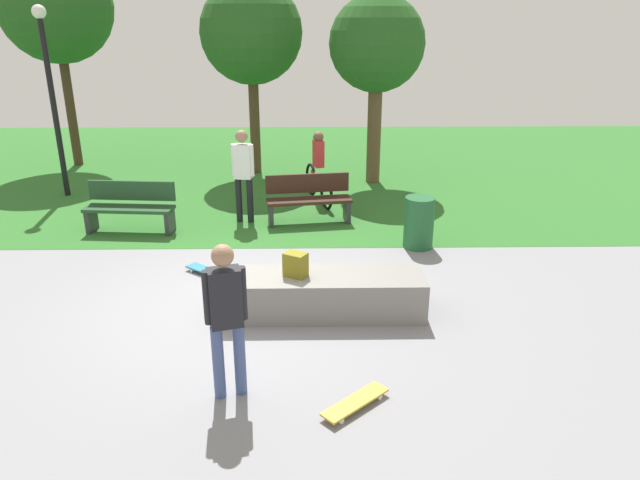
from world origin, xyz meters
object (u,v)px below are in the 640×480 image
(park_bench_near_lamppost, at_px, (130,206))
(tree_tall_oak, at_px, (377,46))
(concrete_ledge, at_px, (321,294))
(tree_leaning_ash, at_px, (251,33))
(skater_performing_trick, at_px, (226,311))
(pedestrian_with_backpack, at_px, (243,167))
(skateboard_by_ledge, at_px, (355,402))
(lamp_post, at_px, (50,83))
(backpack_on_ledge, at_px, (296,265))
(tree_broad_elm, at_px, (55,7))
(trash_bin, at_px, (419,223))
(park_bench_by_oak, at_px, (309,198))
(cyclist_on_bicycle, at_px, (318,172))
(skateboard_spare, at_px, (208,271))

(park_bench_near_lamppost, relative_size, tree_tall_oak, 0.39)
(concrete_ledge, height_order, tree_leaning_ash, tree_leaning_ash)
(skater_performing_trick, distance_m, pedestrian_with_backpack, 5.59)
(tree_tall_oak, bearing_deg, skater_performing_trick, -105.38)
(skateboard_by_ledge, xyz_separation_m, tree_leaning_ash, (-1.82, 9.69, 3.29))
(lamp_post, bearing_deg, backpack_on_ledge, -47.37)
(tree_broad_elm, relative_size, lamp_post, 1.35)
(trash_bin, bearing_deg, backpack_on_ledge, -130.38)
(concrete_ledge, relative_size, tree_broad_elm, 0.51)
(park_bench_by_oak, xyz_separation_m, pedestrian_with_backpack, (-1.22, 0.05, 0.59))
(tree_tall_oak, bearing_deg, tree_broad_elm, 166.47)
(skateboard_by_ledge, xyz_separation_m, cyclist_on_bicycle, (-0.27, 7.17, 0.57))
(lamp_post, bearing_deg, skateboard_by_ledge, -52.77)
(skateboard_by_ledge, distance_m, tree_tall_oak, 9.30)
(park_bench_by_oak, distance_m, pedestrian_with_backpack, 1.35)
(skateboard_spare, distance_m, tree_leaning_ash, 7.19)
(cyclist_on_bicycle, bearing_deg, park_bench_near_lamppost, -151.84)
(park_bench_by_oak, distance_m, tree_broad_elm, 8.56)
(backpack_on_ledge, height_order, park_bench_by_oak, park_bench_by_oak)
(skateboard_spare, bearing_deg, skateboard_by_ledge, -58.55)
(backpack_on_ledge, distance_m, park_bench_by_oak, 3.75)
(lamp_post, bearing_deg, tree_leaning_ash, 26.50)
(lamp_post, bearing_deg, tree_tall_oak, 8.55)
(skater_performing_trick, xyz_separation_m, skateboard_by_ledge, (1.28, -0.25, -0.91))
(park_bench_by_oak, bearing_deg, tree_leaning_ash, 108.87)
(park_bench_near_lamppost, height_order, tree_broad_elm, tree_broad_elm)
(skater_performing_trick, height_order, skateboard_spare, skater_performing_trick)
(backpack_on_ledge, relative_size, trash_bin, 0.36)
(skateboard_by_ledge, distance_m, park_bench_by_oak, 5.82)
(park_bench_near_lamppost, xyz_separation_m, lamp_post, (-2.11, 2.37, 1.93))
(park_bench_near_lamppost, relative_size, pedestrian_with_backpack, 0.92)
(tree_leaning_ash, relative_size, trash_bin, 5.19)
(skateboard_spare, bearing_deg, park_bench_by_oak, 58.24)
(concrete_ledge, bearing_deg, tree_leaning_ash, 101.13)
(concrete_ledge, distance_m, tree_broad_elm, 11.26)
(skater_performing_trick, relative_size, skateboard_by_ledge, 2.31)
(tree_tall_oak, relative_size, pedestrian_with_backpack, 2.39)
(skateboard_spare, bearing_deg, concrete_ledge, -36.39)
(concrete_ledge, xyz_separation_m, park_bench_near_lamppost, (-3.42, 3.28, 0.21))
(skateboard_spare, bearing_deg, park_bench_near_lamppost, 130.22)
(park_bench_by_oak, xyz_separation_m, cyclist_on_bicycle, (0.21, 1.39, 0.15))
(skater_performing_trick, bearing_deg, tree_broad_elm, 117.51)
(lamp_post, bearing_deg, park_bench_near_lamppost, -48.25)
(tree_leaning_ash, bearing_deg, skateboard_spare, -91.79)
(cyclist_on_bicycle, bearing_deg, skateboard_spare, -114.24)
(park_bench_by_oak, relative_size, tree_broad_elm, 0.31)
(tree_broad_elm, bearing_deg, park_bench_by_oak, -37.83)
(skater_performing_trick, height_order, park_bench_by_oak, skater_performing_trick)
(skater_performing_trick, height_order, tree_leaning_ash, tree_leaning_ash)
(skateboard_spare, bearing_deg, tree_broad_elm, 122.52)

